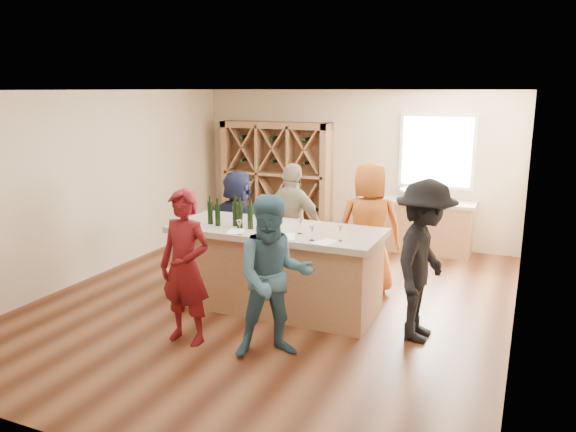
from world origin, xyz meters
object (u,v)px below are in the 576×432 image
at_px(wine_bottle_b, 218,215).
at_px(person_near_right, 274,277).
at_px(wine_bottle_c, 235,214).
at_px(person_far_left, 238,223).
at_px(wine_bottle_a, 210,213).
at_px(tasting_counter_base, 276,271).
at_px(person_server, 424,261).
at_px(wine_bottle_e, 250,217).
at_px(wine_bottle_d, 240,216).
at_px(person_far_right, 369,228).
at_px(person_near_left, 185,267).
at_px(person_far_mid, 293,225).
at_px(wine_rack, 276,179).
at_px(sink, 414,194).

height_order(wine_bottle_b, person_near_right, person_near_right).
height_order(wine_bottle_c, person_near_right, person_near_right).
xyz_separation_m(person_near_right, person_far_left, (-1.65, 2.24, -0.07)).
height_order(wine_bottle_a, wine_bottle_b, wine_bottle_a).
bearing_deg(tasting_counter_base, person_server, -5.66).
xyz_separation_m(wine_bottle_e, person_near_right, (0.82, -1.05, -0.36)).
bearing_deg(wine_bottle_d, person_far_right, 42.35).
bearing_deg(person_near_left, person_far_mid, 84.29).
relative_size(wine_bottle_a, wine_bottle_d, 0.94).
xyz_separation_m(wine_bottle_b, person_server, (2.65, 0.02, -0.29)).
height_order(wine_bottle_e, person_far_right, person_far_right).
distance_m(wine_bottle_b, wine_bottle_d, 0.32).
height_order(wine_bottle_c, person_near_left, person_near_left).
height_order(wine_rack, tasting_counter_base, wine_rack).
height_order(tasting_counter_base, wine_bottle_e, wine_bottle_e).
bearing_deg(wine_bottle_d, sink, 67.21).
bearing_deg(wine_rack, person_near_right, -65.39).
xyz_separation_m(wine_rack, sink, (2.70, -0.07, -0.09)).
bearing_deg(person_near_left, wine_bottle_e, 81.32).
bearing_deg(person_near_right, person_far_left, 93.77).
distance_m(person_near_right, person_far_left, 2.79).
distance_m(sink, person_near_left, 4.98).
xyz_separation_m(sink, person_server, (0.82, -3.58, -0.09)).
height_order(person_near_left, person_near_right, same).
bearing_deg(person_far_mid, person_near_left, 93.68).
height_order(wine_bottle_a, person_near_right, person_near_right).
relative_size(wine_bottle_c, person_near_left, 0.18).
relative_size(wine_bottle_e, person_server, 0.17).
relative_size(sink, person_far_left, 0.33).
distance_m(sink, tasting_counter_base, 3.60).
distance_m(wine_bottle_b, person_server, 2.67).
xyz_separation_m(tasting_counter_base, person_far_left, (-1.10, 1.00, 0.31)).
bearing_deg(person_far_right, person_far_left, -20.34).
bearing_deg(sink, person_far_mid, -117.10).
height_order(person_near_left, person_far_right, person_far_right).
xyz_separation_m(wine_bottle_b, wine_bottle_c, (0.22, 0.09, 0.02)).
bearing_deg(person_far_right, tasting_counter_base, 26.39).
xyz_separation_m(wine_bottle_d, person_near_right, (0.96, -1.04, -0.36)).
distance_m(wine_bottle_c, person_near_right, 1.59).
bearing_deg(wine_rack, wine_bottle_b, -76.68).
height_order(sink, person_far_left, person_far_left).
distance_m(wine_rack, wine_bottle_a, 3.70).
relative_size(sink, person_near_right, 0.31).
distance_m(sink, wine_bottle_e, 3.84).
height_order(wine_rack, person_far_mid, wine_rack).
xyz_separation_m(tasting_counter_base, person_server, (1.92, -0.19, 0.43)).
bearing_deg(tasting_counter_base, person_far_left, 137.73).
relative_size(wine_bottle_d, person_near_right, 0.18).
height_order(wine_rack, wine_bottle_b, wine_rack).
xyz_separation_m(person_far_mid, person_far_right, (1.11, 0.11, 0.03)).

